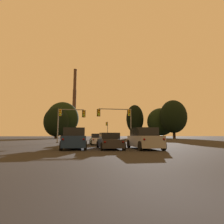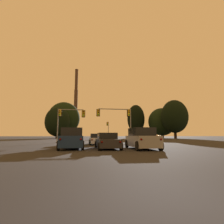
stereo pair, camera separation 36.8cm
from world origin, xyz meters
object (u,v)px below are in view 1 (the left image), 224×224
suv_right_lane_second (144,139)px  sedan_center_lane_second (109,141)px  traffic_light_overhead_left (68,117)px  smokestack (74,110)px  sedan_center_lane_front (98,139)px  traffic_light_far_right (107,128)px  traffic_light_overhead_right (119,116)px  sedan_left_lane_front (76,140)px  suv_left_lane_second (74,139)px

suv_right_lane_second → sedan_center_lane_second: (-3.02, 0.76, -0.23)m
traffic_light_overhead_left → suv_right_lane_second: bearing=-60.5°
smokestack → sedan_center_lane_front: bearing=-85.0°
sedan_center_lane_front → smokestack: 130.89m
traffic_light_far_right → traffic_light_overhead_right: (-1.84, -31.11, 0.53)m
suv_right_lane_second → sedan_left_lane_front: 9.82m
suv_left_lane_second → sedan_left_lane_front: 6.34m
sedan_center_lane_front → traffic_light_overhead_right: 7.59m
sedan_center_lane_front → sedan_center_lane_second: 7.56m
suv_right_lane_second → sedan_left_lane_front: size_ratio=1.04×
traffic_light_overhead_left → traffic_light_overhead_right: traffic_light_overhead_right is taller
suv_left_lane_second → traffic_light_far_right: traffic_light_far_right is taller
sedan_left_lane_front → smokestack: smokestack is taller
suv_right_lane_second → smokestack: smokestack is taller
sedan_left_lane_front → traffic_light_overhead_right: (6.78, 6.01, 3.72)m
suv_left_lane_second → traffic_light_overhead_right: traffic_light_overhead_right is taller
smokestack → suv_left_lane_second: bearing=-86.3°
suv_right_lane_second → traffic_light_overhead_right: (0.49, 13.55, 3.49)m
suv_left_lane_second → traffic_light_far_right: (8.51, 43.45, 2.96)m
sedan_center_lane_second → smokestack: smokestack is taller
sedan_center_lane_second → traffic_light_far_right: bearing=82.0°
suv_right_lane_second → traffic_light_far_right: size_ratio=0.84×
suv_left_lane_second → traffic_light_overhead_left: bearing=96.3°
traffic_light_overhead_right → sedan_left_lane_front: bearing=-138.4°
suv_right_lane_second → traffic_light_overhead_left: (-8.13, 14.34, 3.34)m
traffic_light_overhead_left → sedan_center_lane_second: bearing=-69.4°
suv_right_lane_second → traffic_light_overhead_right: 14.00m
sedan_center_lane_second → traffic_light_overhead_left: bearing=109.5°
suv_left_lane_second → traffic_light_overhead_right: 14.46m
suv_left_lane_second → sedan_left_lane_front: size_ratio=1.05×
sedan_center_lane_second → suv_left_lane_second: bearing=170.8°
sedan_left_lane_front → suv_left_lane_second: bearing=-90.3°
sedan_center_lane_second → sedan_center_lane_front: bearing=92.8°
traffic_light_far_right → traffic_light_overhead_right: 31.17m
sedan_center_lane_second → traffic_light_overhead_right: (3.51, 12.79, 3.72)m
sedan_center_lane_second → traffic_light_far_right: traffic_light_far_right is taller
sedan_center_lane_front → traffic_light_far_right: traffic_light_far_right is taller
suv_right_lane_second → sedan_left_lane_front: suv_right_lane_second is taller
traffic_light_overhead_left → smokestack: size_ratio=0.09×
sedan_center_lane_second → suv_left_lane_second: (-3.17, 0.45, 0.23)m
suv_left_lane_second → traffic_light_overhead_left: traffic_light_overhead_left is taller
sedan_left_lane_front → smokestack: (-8.55, 129.18, 22.64)m
sedan_center_lane_front → sedan_left_lane_front: 2.86m
sedan_left_lane_front → traffic_light_far_right: 38.24m
traffic_light_overhead_left → sedan_center_lane_front: bearing=-52.7°
traffic_light_far_right → traffic_light_overhead_left: traffic_light_far_right is taller
traffic_light_far_right → traffic_light_overhead_right: size_ratio=0.98×
sedan_center_lane_front → traffic_light_overhead_right: size_ratio=0.79×
suv_left_lane_second → traffic_light_overhead_left: (-1.94, 13.13, 3.34)m
sedan_center_lane_front → smokestack: size_ratio=0.08×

